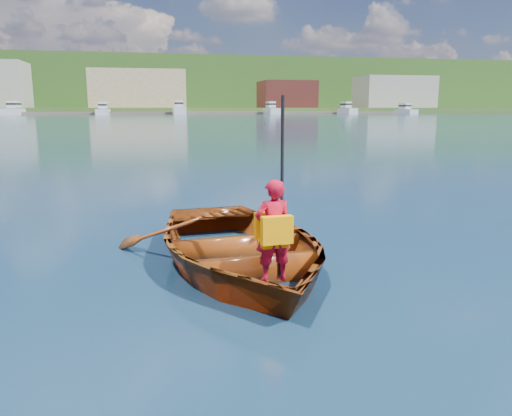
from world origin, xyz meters
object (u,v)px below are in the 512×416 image
object	(u,v)px
child_paddler	(273,230)
dock	(166,113)
rowboat	(238,246)
marina_yachts	(171,110)

from	to	relation	value
child_paddler	dock	xyz separation A→B (m)	(2.22, 149.15, -0.27)
rowboat	child_paddler	bearing A→B (deg)	-74.64
rowboat	dock	size ratio (longest dim) A/B	0.03
rowboat	dock	distance (m)	148.29
marina_yachts	child_paddler	bearing A→B (deg)	-91.49
rowboat	marina_yachts	size ratio (longest dim) A/B	0.03
child_paddler	marina_yachts	xyz separation A→B (m)	(3.75, 144.45, 0.72)
rowboat	marina_yachts	world-z (taller)	marina_yachts
child_paddler	dock	bearing A→B (deg)	89.15
rowboat	child_paddler	world-z (taller)	child_paddler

